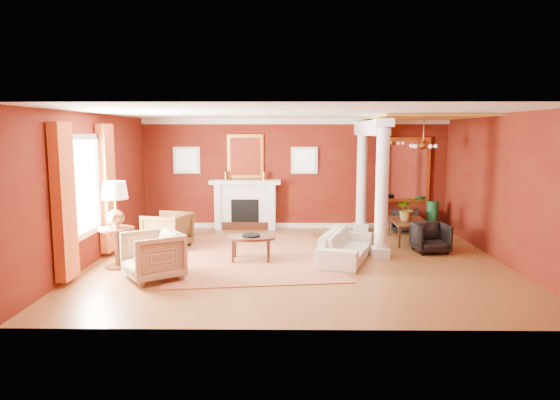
{
  "coord_description": "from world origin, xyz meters",
  "views": [
    {
      "loc": [
        -0.22,
        -9.66,
        2.53
      ],
      "look_at": [
        -0.35,
        0.49,
        1.15
      ],
      "focal_mm": 32.0,
      "sensor_mm": 36.0,
      "label": 1
    }
  ],
  "objects_px": {
    "armchair_leopard": "(167,229)",
    "dining_table": "(410,225)",
    "coffee_table": "(251,239)",
    "armchair_stripe": "(153,253)",
    "side_table": "(116,209)",
    "sofa": "(346,241)"
  },
  "relations": [
    {
      "from": "dining_table",
      "to": "armchair_leopard",
      "type": "bearing_deg",
      "value": 99.47
    },
    {
      "from": "sofa",
      "to": "armchair_leopard",
      "type": "relative_size",
      "value": 2.25
    },
    {
      "from": "sofa",
      "to": "coffee_table",
      "type": "bearing_deg",
      "value": 110.81
    },
    {
      "from": "armchair_stripe",
      "to": "coffee_table",
      "type": "xyz_separation_m",
      "value": [
        1.61,
        1.27,
        -0.01
      ]
    },
    {
      "from": "coffee_table",
      "to": "dining_table",
      "type": "distance_m",
      "value": 3.97
    },
    {
      "from": "armchair_leopard",
      "to": "coffee_table",
      "type": "distance_m",
      "value": 2.16
    },
    {
      "from": "armchair_stripe",
      "to": "coffee_table",
      "type": "distance_m",
      "value": 2.05
    },
    {
      "from": "armchair_stripe",
      "to": "dining_table",
      "type": "relative_size",
      "value": 0.64
    },
    {
      "from": "coffee_table",
      "to": "dining_table",
      "type": "xyz_separation_m",
      "value": [
        3.56,
        1.75,
        -0.05
      ]
    },
    {
      "from": "coffee_table",
      "to": "sofa",
      "type": "bearing_deg",
      "value": 2.51
    },
    {
      "from": "sofa",
      "to": "armchair_stripe",
      "type": "height_order",
      "value": "armchair_stripe"
    },
    {
      "from": "coffee_table",
      "to": "side_table",
      "type": "relative_size",
      "value": 0.6
    },
    {
      "from": "armchair_leopard",
      "to": "armchair_stripe",
      "type": "xyz_separation_m",
      "value": [
        0.3,
        -2.29,
        0.02
      ]
    },
    {
      "from": "armchair_stripe",
      "to": "coffee_table",
      "type": "height_order",
      "value": "armchair_stripe"
    },
    {
      "from": "sofa",
      "to": "dining_table",
      "type": "xyz_separation_m",
      "value": [
        1.67,
        1.67,
        0.01
      ]
    },
    {
      "from": "side_table",
      "to": "dining_table",
      "type": "height_order",
      "value": "side_table"
    },
    {
      "from": "armchair_leopard",
      "to": "dining_table",
      "type": "relative_size",
      "value": 0.61
    },
    {
      "from": "armchair_stripe",
      "to": "dining_table",
      "type": "xyz_separation_m",
      "value": [
        5.17,
        3.02,
        -0.06
      ]
    },
    {
      "from": "sofa",
      "to": "side_table",
      "type": "bearing_deg",
      "value": 116.14
    },
    {
      "from": "side_table",
      "to": "dining_table",
      "type": "bearing_deg",
      "value": 20.59
    },
    {
      "from": "sofa",
      "to": "dining_table",
      "type": "distance_m",
      "value": 2.36
    },
    {
      "from": "coffee_table",
      "to": "armchair_stripe",
      "type": "bearing_deg",
      "value": -141.78
    }
  ]
}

